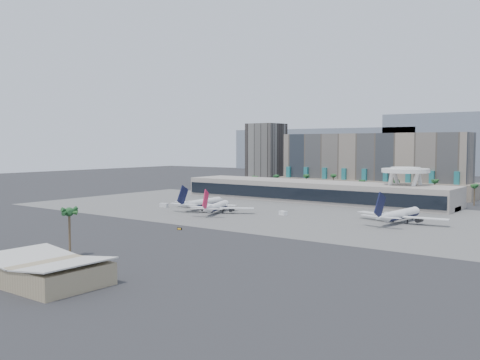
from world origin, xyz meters
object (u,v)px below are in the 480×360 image
Objects in this scene: airliner_centre at (217,206)px; service_vehicle_b at (283,213)px; airliner_right at (400,215)px; service_vehicle_a at (164,205)px; taxiway_sign at (180,229)px; airliner_left at (203,203)px.

service_vehicle_b is (30.75, 13.52, -2.35)m from airliner_centre.
service_vehicle_b is (-54.84, -8.43, -2.75)m from airliner_right.
service_vehicle_a is 2.08× the size of taxiway_sign.
airliner_centre is at bearing -160.30° from airliner_right.
airliner_left is at bearing -166.96° from airliner_right.
service_vehicle_a is at bearing 156.47° from airliner_centre.
airliner_centre reaches higher than service_vehicle_b.
airliner_centre reaches higher than taxiway_sign.
airliner_right is (85.59, 21.96, 0.40)m from airliner_centre.
taxiway_sign is (21.36, -49.65, -2.89)m from airliner_centre.
taxiway_sign is at bearing -87.28° from airliner_centre.
airliner_left reaches higher than service_vehicle_a.
service_vehicle_b is at bearing 3.19° from airliner_centre.
airliner_centre is 54.13m from taxiway_sign.
service_vehicle_a is (-22.73, -6.09, -2.39)m from airliner_left.
taxiway_sign is at bearing -47.88° from service_vehicle_a.
airliner_right is at bearing 3.12° from airliner_left.
airliner_left is at bearing 7.66° from service_vehicle_a.
airliner_left is 18.16× the size of taxiway_sign.
service_vehicle_a is at bearing -151.12° from service_vehicle_b.
service_vehicle_a is at bearing -169.61° from airliner_left.
airliner_left is 47.48m from service_vehicle_b.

